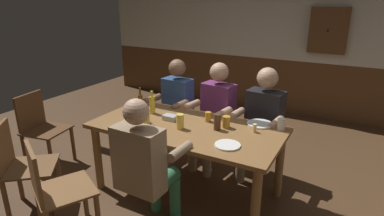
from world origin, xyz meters
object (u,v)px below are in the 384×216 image
dining_table (186,135)px  pint_glass_0 (226,122)px  person_0 (174,105)px  pint_glass_2 (180,121)px  wall_dart_cabinet (328,30)px  chair_empty_far_end (21,165)px  bottle_0 (140,101)px  condiment_caddy (170,117)px  chair_empty_near_left (54,190)px  pint_glass_1 (208,117)px  pint_glass_4 (281,124)px  table_candle (255,128)px  chair_empty_near_right (41,127)px  plate_1 (228,145)px  person_2 (262,118)px  pint_glass_5 (217,122)px  person_1 (214,111)px  pint_glass_6 (146,117)px  person_3 (145,162)px  plate_0 (260,124)px  pint_glass_3 (142,115)px

dining_table → pint_glass_0: bearing=22.6°
person_0 → pint_glass_2: 0.95m
pint_glass_2 → wall_dart_cabinet: bearing=73.7°
person_0 → chair_empty_far_end: bearing=74.9°
bottle_0 → condiment_caddy: bearing=-17.3°
dining_table → bottle_0: bearing=163.3°
chair_empty_near_left → bottle_0: bearing=123.3°
person_0 → condiment_caddy: (0.34, -0.61, 0.10)m
pint_glass_1 → pint_glass_4: 0.72m
table_candle → wall_dart_cabinet: bearing=85.2°
pint_glass_0 → chair_empty_near_right: bearing=-168.2°
person_0 → wall_dart_cabinet: size_ratio=1.75×
table_candle → plate_1: bearing=-104.9°
person_2 → chair_empty_near_left: size_ratio=1.41×
bottle_0 → pint_glass_1: (0.85, -0.00, -0.04)m
condiment_caddy → pint_glass_4: bearing=15.4°
dining_table → pint_glass_5: (0.30, 0.06, 0.18)m
dining_table → pint_glass_5: pint_glass_5 is taller
pint_glass_0 → wall_dart_cabinet: bearing=79.7°
person_0 → chair_empty_near_left: (-0.02, -1.80, -0.19)m
plate_1 → pint_glass_5: 0.37m
chair_empty_near_right → chair_empty_near_left: bearing=46.9°
person_0 → chair_empty_far_end: person_0 is taller
person_1 → chair_empty_near_left: (-0.57, -1.80, -0.20)m
pint_glass_6 → condiment_caddy: bearing=59.8°
person_3 → chair_empty_far_end: 1.25m
person_0 → chair_empty_near_left: bearing=94.7°
chair_empty_far_end → pint_glass_1: size_ratio=8.79×
person_0 → chair_empty_near_right: bearing=43.4°
person_3 → plate_0: bearing=61.3°
plate_1 → chair_empty_near_left: bearing=-140.9°
wall_dart_cabinet → pint_glass_0: bearing=-100.3°
plate_1 → pint_glass_2: bearing=166.4°
pint_glass_1 → wall_dart_cabinet: size_ratio=0.14×
condiment_caddy → pint_glass_1: pint_glass_1 is taller
pint_glass_0 → pint_glass_1: size_ratio=1.16×
plate_0 → pint_glass_0: (-0.26, -0.23, 0.05)m
dining_table → pint_glass_1: pint_glass_1 is taller
plate_0 → pint_glass_6: bearing=-151.1°
person_1 → plate_0: (0.63, -0.30, 0.07)m
person_0 → wall_dart_cabinet: 2.76m
person_2 → chair_empty_far_end: person_2 is taller
person_3 → wall_dart_cabinet: bearing=78.1°
person_0 → pint_glass_3: 0.81m
person_0 → pint_glass_4: (1.40, -0.32, 0.13)m
pint_glass_5 → pint_glass_6: pint_glass_6 is taller
bottle_0 → pint_glass_3: bearing=-50.5°
dining_table → bottle_0: size_ratio=7.79×
bottle_0 → pint_glass_1: size_ratio=2.39×
pint_glass_3 → dining_table: bearing=14.0°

